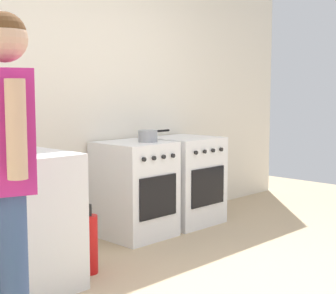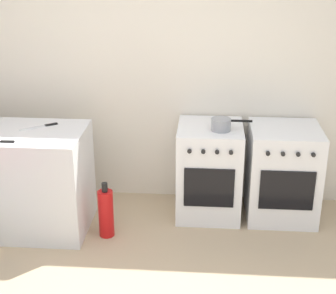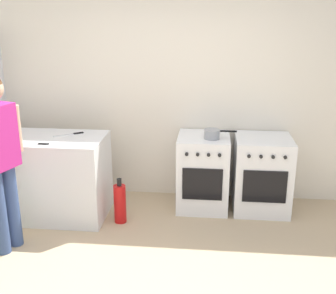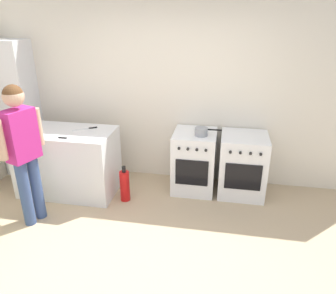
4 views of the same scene
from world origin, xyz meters
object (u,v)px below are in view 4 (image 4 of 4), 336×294
(oven_left, at_px, (194,161))
(larder_cabinet, at_px, (19,110))
(pot, at_px, (202,132))
(person, at_px, (22,144))
(knife_carving, at_px, (86,129))
(knife_bread, at_px, (55,137))
(fire_extinguisher, at_px, (125,186))
(oven_right, at_px, (242,165))

(oven_left, distance_m, larder_cabinet, 2.71)
(pot, height_order, person, person)
(knife_carving, bearing_deg, knife_bread, -124.88)
(pot, height_order, knife_carving, pot)
(oven_left, height_order, larder_cabinet, larder_cabinet)
(person, bearing_deg, larder_cabinet, 124.57)
(pot, distance_m, fire_extinguisher, 1.24)
(larder_cabinet, bearing_deg, knife_carving, -16.60)
(pot, xyz_separation_m, person, (-1.90, -1.03, 0.10))
(person, relative_size, fire_extinguisher, 3.34)
(pot, height_order, fire_extinguisher, pot)
(fire_extinguisher, bearing_deg, larder_cabinet, 161.95)
(oven_right, distance_m, knife_carving, 2.17)
(oven_left, xyz_separation_m, knife_carving, (-1.45, -0.26, 0.48))
(oven_right, bearing_deg, larder_cabinet, 178.23)
(oven_left, xyz_separation_m, person, (-1.81, -1.11, 0.58))
(fire_extinguisher, bearing_deg, person, -146.06)
(knife_bread, distance_m, person, 0.51)
(knife_bread, relative_size, fire_extinguisher, 0.70)
(knife_bread, bearing_deg, oven_right, 14.79)
(knife_bread, xyz_separation_m, person, (-0.11, -0.49, 0.10))
(knife_bread, bearing_deg, fire_extinguisher, 9.93)
(larder_cabinet, bearing_deg, pot, -3.90)
(oven_left, bearing_deg, person, -148.46)
(oven_right, distance_m, larder_cabinet, 3.36)
(oven_right, distance_m, pot, 0.75)
(pot, bearing_deg, person, -151.64)
(oven_left, distance_m, fire_extinguisher, 1.01)
(oven_left, distance_m, pot, 0.49)
(oven_left, relative_size, pot, 2.42)
(oven_left, height_order, oven_right, same)
(oven_left, relative_size, oven_right, 1.00)
(larder_cabinet, bearing_deg, oven_left, -2.21)
(oven_right, height_order, person, person)
(oven_left, xyz_separation_m, larder_cabinet, (-2.65, 0.10, 0.57))
(pot, distance_m, knife_bread, 1.87)
(oven_left, distance_m, oven_right, 0.66)
(larder_cabinet, bearing_deg, person, -55.43)
(oven_right, height_order, knife_carving, knife_carving)
(oven_left, relative_size, knife_bread, 2.43)
(person, bearing_deg, oven_right, 24.22)
(knife_bread, relative_size, knife_carving, 1.20)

